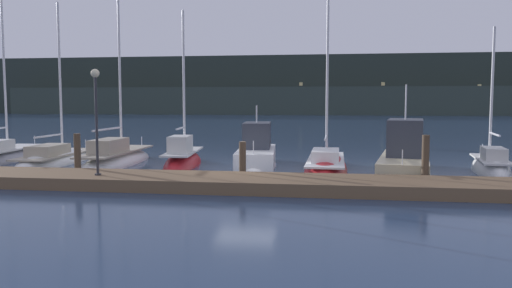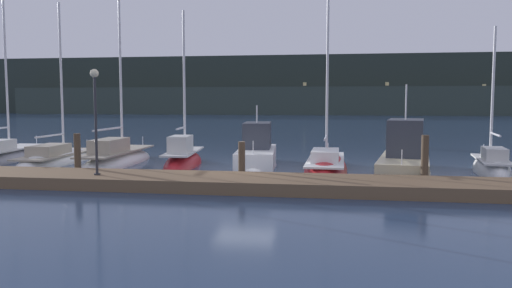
{
  "view_description": "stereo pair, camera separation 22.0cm",
  "coord_description": "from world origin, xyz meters",
  "views": [
    {
      "loc": [
        3.43,
        -20.39,
        3.26
      ],
      "look_at": [
        0.0,
        3.03,
        1.2
      ],
      "focal_mm": 35.0,
      "sensor_mm": 36.0,
      "label": 1
    },
    {
      "loc": [
        3.65,
        -20.36,
        3.26
      ],
      "look_at": [
        0.0,
        3.03,
        1.2
      ],
      "focal_mm": 35.0,
      "sensor_mm": 36.0,
      "label": 2
    }
  ],
  "objects": [
    {
      "name": "sailboat_berth_6",
      "position": [
        3.32,
        2.72,
        0.09
      ],
      "size": [
        2.08,
        7.43,
        11.22
      ],
      "color": "red",
      "rests_on": "ground"
    },
    {
      "name": "motorboat_berth_7",
      "position": [
        6.88,
        3.05,
        0.46
      ],
      "size": [
        3.46,
        7.43,
        4.55
      ],
      "color": "beige",
      "rests_on": "ground"
    },
    {
      "name": "mooring_pile_3",
      "position": [
        7.1,
        -0.72,
        0.98
      ],
      "size": [
        0.28,
        0.28,
        1.96
      ],
      "primitive_type": "cylinder",
      "color": "#4C3D2D",
      "rests_on": "ground"
    },
    {
      "name": "sailboat_berth_3",
      "position": [
        -7.29,
        3.58,
        0.15
      ],
      "size": [
        2.07,
        8.0,
        11.15
      ],
      "color": "white",
      "rests_on": "ground"
    },
    {
      "name": "sailboat_berth_2",
      "position": [
        -10.67,
        3.76,
        0.09
      ],
      "size": [
        2.38,
        7.39,
        9.1
      ],
      "color": "white",
      "rests_on": "ground"
    },
    {
      "name": "mooring_pile_2",
      "position": [
        0.0,
        -0.72,
        0.81
      ],
      "size": [
        0.28,
        0.28,
        1.62
      ],
      "primitive_type": "cylinder",
      "color": "#4C3D2D",
      "rests_on": "ground"
    },
    {
      "name": "channel_buoy",
      "position": [
        8.44,
        15.32,
        0.6
      ],
      "size": [
        1.38,
        1.38,
        1.69
      ],
      "color": "green",
      "rests_on": "ground"
    },
    {
      "name": "ground_plane",
      "position": [
        0.0,
        0.0,
        0.0
      ],
      "size": [
        400.0,
        400.0,
        0.0
      ],
      "primitive_type": "plane",
      "color": "navy"
    },
    {
      "name": "sailboat_berth_1",
      "position": [
        -13.99,
        3.92,
        0.12
      ],
      "size": [
        2.84,
        8.12,
        11.27
      ],
      "color": "gray",
      "rests_on": "ground"
    },
    {
      "name": "hillside_backdrop",
      "position": [
        -0.29,
        105.86,
        6.51
      ],
      "size": [
        240.0,
        23.0,
        14.15
      ],
      "color": "#28332D",
      "rests_on": "ground"
    },
    {
      "name": "dock",
      "position": [
        0.0,
        -2.37,
        0.23
      ],
      "size": [
        37.33,
        2.8,
        0.45
      ],
      "primitive_type": "cube",
      "color": "brown",
      "rests_on": "ground"
    },
    {
      "name": "sailboat_berth_4",
      "position": [
        -3.83,
        3.71,
        0.17
      ],
      "size": [
        2.16,
        5.84,
        8.47
      ],
      "color": "red",
      "rests_on": "ground"
    },
    {
      "name": "mooring_pile_1",
      "position": [
        -7.1,
        -0.72,
        0.94
      ],
      "size": [
        0.28,
        0.28,
        1.88
      ],
      "primitive_type": "cylinder",
      "color": "#4C3D2D",
      "rests_on": "ground"
    },
    {
      "name": "dock_lamppost",
      "position": [
        -5.21,
        -2.76,
        3.12
      ],
      "size": [
        0.32,
        0.32,
        3.99
      ],
      "color": "#2D2D33",
      "rests_on": "dock"
    },
    {
      "name": "motorboat_berth_5",
      "position": [
        -0.14,
        4.22,
        0.4
      ],
      "size": [
        2.5,
        6.24,
        3.61
      ],
      "color": "white",
      "rests_on": "ground"
    },
    {
      "name": "sailboat_berth_8",
      "position": [
        10.75,
        3.44,
        0.1
      ],
      "size": [
        2.15,
        5.4,
        7.43
      ],
      "color": "white",
      "rests_on": "ground"
    }
  ]
}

